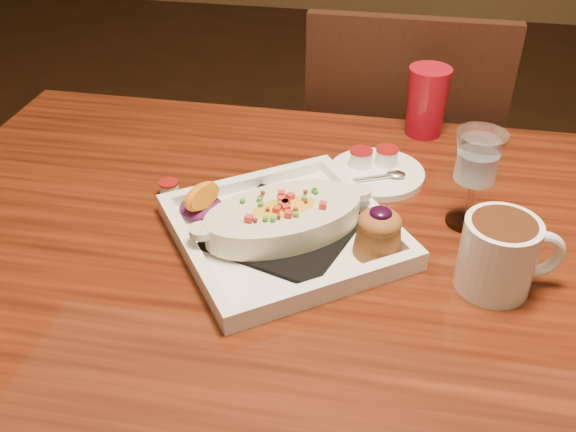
% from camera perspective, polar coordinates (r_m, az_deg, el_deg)
% --- Properties ---
extents(table, '(1.50, 0.90, 0.75)m').
position_cam_1_polar(table, '(0.96, 8.48, -8.77)').
color(table, maroon).
rests_on(table, floor).
extents(chair_far, '(0.42, 0.42, 0.93)m').
position_cam_1_polar(chair_far, '(1.55, 9.54, 3.33)').
color(chair_far, black).
rests_on(chair_far, floor).
extents(plate, '(0.41, 0.41, 0.08)m').
position_cam_1_polar(plate, '(0.91, 0.24, -0.76)').
color(plate, white).
rests_on(plate, table).
extents(coffee_mug, '(0.14, 0.10, 0.10)m').
position_cam_1_polar(coffee_mug, '(0.86, 18.39, -3.09)').
color(coffee_mug, white).
rests_on(coffee_mug, table).
extents(goblet, '(0.07, 0.07, 0.15)m').
position_cam_1_polar(goblet, '(0.94, 16.45, 4.58)').
color(goblet, silver).
rests_on(goblet, table).
extents(saucer, '(0.16, 0.16, 0.11)m').
position_cam_1_polar(saucer, '(1.08, 7.75, 4.05)').
color(saucer, white).
rests_on(saucer, table).
extents(creamer_loose, '(0.03, 0.03, 0.02)m').
position_cam_1_polar(creamer_loose, '(1.03, -10.52, 2.44)').
color(creamer_loose, white).
rests_on(creamer_loose, table).
extents(red_tumbler, '(0.08, 0.08, 0.13)m').
position_cam_1_polar(red_tumbler, '(1.20, 12.22, 9.91)').
color(red_tumbler, '#AC0C1F').
rests_on(red_tumbler, table).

